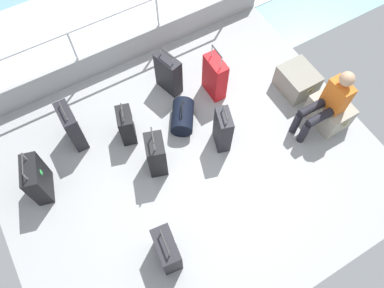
# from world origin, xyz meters

# --- Properties ---
(ground_plane) EXTENTS (4.40, 5.20, 0.06)m
(ground_plane) POSITION_xyz_m (0.00, 0.00, -0.03)
(ground_plane) COLOR #939699
(gunwale_port) EXTENTS (0.06, 5.20, 0.45)m
(gunwale_port) POSITION_xyz_m (-2.17, 0.00, 0.23)
(gunwale_port) COLOR #939699
(gunwale_port) RESTS_ON ground_plane
(railing_port) EXTENTS (0.04, 4.20, 1.02)m
(railing_port) POSITION_xyz_m (-2.17, 0.00, 0.78)
(railing_port) COLOR silver
(railing_port) RESTS_ON ground_plane
(sea_wake) EXTENTS (12.00, 12.00, 0.01)m
(sea_wake) POSITION_xyz_m (-3.60, 0.00, -0.34)
(sea_wake) COLOR #6B99A8
(sea_wake) RESTS_ON ground_plane
(cargo_crate_0) EXTENTS (0.60, 0.48, 0.39)m
(cargo_crate_0) POSITION_xyz_m (-0.30, 2.11, 0.20)
(cargo_crate_0) COLOR gray
(cargo_crate_0) RESTS_ON ground_plane
(cargo_crate_1) EXTENTS (0.62, 0.44, 0.41)m
(cargo_crate_1) POSITION_xyz_m (0.40, 2.15, 0.21)
(cargo_crate_1) COLOR #9E9989
(cargo_crate_1) RESTS_ON ground_plane
(passenger_seated) EXTENTS (0.34, 0.66, 1.11)m
(passenger_seated) POSITION_xyz_m (0.40, 1.97, 0.59)
(passenger_seated) COLOR orange
(passenger_seated) RESTS_ON ground_plane
(suitcase_0) EXTENTS (0.41, 0.34, 0.89)m
(suitcase_0) POSITION_xyz_m (-0.20, -0.40, 0.34)
(suitcase_0) COLOR black
(suitcase_0) RESTS_ON ground_plane
(suitcase_1) EXTENTS (0.45, 0.30, 0.81)m
(suitcase_1) POSITION_xyz_m (-1.32, 0.40, 0.34)
(suitcase_1) COLOR black
(suitcase_1) RESTS_ON ground_plane
(suitcase_2) EXTENTS (0.50, 0.33, 0.83)m
(suitcase_2) POSITION_xyz_m (-0.66, -1.90, 0.34)
(suitcase_2) COLOR black
(suitcase_2) RESTS_ON ground_plane
(suitcase_3) EXTENTS (0.39, 0.28, 0.81)m
(suitcase_3) POSITION_xyz_m (-0.07, 0.58, 0.35)
(suitcase_3) COLOR black
(suitcase_3) RESTS_ON ground_plane
(suitcase_4) EXTENTS (0.43, 0.19, 0.81)m
(suitcase_4) POSITION_xyz_m (-1.17, -1.21, 0.36)
(suitcase_4) COLOR black
(suitcase_4) RESTS_ON ground_plane
(suitcase_5) EXTENTS (0.39, 0.29, 0.69)m
(suitcase_5) POSITION_xyz_m (-0.85, -0.54, 0.29)
(suitcase_5) COLOR black
(suitcase_5) RESTS_ON ground_plane
(suitcase_6) EXTENTS (0.47, 0.28, 0.72)m
(suitcase_6) POSITION_xyz_m (0.97, -0.87, 0.30)
(suitcase_6) COLOR black
(suitcase_6) RESTS_ON ground_plane
(suitcase_7) EXTENTS (0.41, 0.21, 0.93)m
(suitcase_7) POSITION_xyz_m (-0.90, 0.96, 0.36)
(suitcase_7) COLOR red
(suitcase_7) RESTS_ON ground_plane
(duffel_bag) EXTENTS (0.61, 0.55, 0.47)m
(duffel_bag) POSITION_xyz_m (-0.64, 0.25, 0.16)
(duffel_bag) COLOR black
(duffel_bag) RESTS_ON ground_plane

